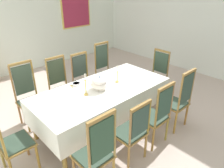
{
  "coord_description": "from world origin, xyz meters",
  "views": [
    {
      "loc": [
        -2.15,
        -2.61,
        2.46
      ],
      "look_at": [
        0.15,
        -0.17,
        0.83
      ],
      "focal_mm": 33.81,
      "sensor_mm": 36.0,
      "label": 1
    }
  ],
  "objects_px": {
    "chair_south_d": "(178,99)",
    "spoon_secondary": "(71,86)",
    "chair_south_b": "(132,131)",
    "bowl_near_left": "(102,75)",
    "chair_head_east": "(157,74)",
    "candlestick_west": "(86,86)",
    "chair_head_west": "(10,140)",
    "chair_north_a": "(29,95)",
    "chair_south_a": "(96,152)",
    "candlestick_east": "(117,76)",
    "dining_table": "(103,92)",
    "chair_north_b": "(61,85)",
    "soup_tureen": "(100,83)",
    "chair_south_c": "(156,114)",
    "bowl_near_right": "(76,84)",
    "spoon_primary": "(106,73)",
    "chair_north_d": "(105,69)",
    "framed_painting": "(76,6)",
    "chair_north_c": "(84,78)"
  },
  "relations": [
    {
      "from": "chair_north_d",
      "to": "soup_tureen",
      "type": "height_order",
      "value": "chair_north_d"
    },
    {
      "from": "dining_table",
      "to": "bowl_near_left",
      "type": "relative_size",
      "value": 13.39
    },
    {
      "from": "chair_south_c",
      "to": "chair_head_west",
      "type": "bearing_deg",
      "value": 153.09
    },
    {
      "from": "candlestick_west",
      "to": "chair_south_d",
      "type": "bearing_deg",
      "value": -37.23
    },
    {
      "from": "chair_south_a",
      "to": "chair_south_c",
      "type": "height_order",
      "value": "chair_south_a"
    },
    {
      "from": "chair_north_b",
      "to": "chair_south_c",
      "type": "height_order",
      "value": "chair_north_b"
    },
    {
      "from": "chair_north_b",
      "to": "soup_tureen",
      "type": "xyz_separation_m",
      "value": [
        0.22,
        -0.98,
        0.31
      ]
    },
    {
      "from": "bowl_near_right",
      "to": "framed_painting",
      "type": "height_order",
      "value": "framed_painting"
    },
    {
      "from": "candlestick_east",
      "to": "spoon_secondary",
      "type": "relative_size",
      "value": 1.87
    },
    {
      "from": "chair_north_a",
      "to": "candlestick_west",
      "type": "xyz_separation_m",
      "value": [
        0.59,
        -0.98,
        0.33
      ]
    },
    {
      "from": "chair_north_d",
      "to": "candlestick_west",
      "type": "distance_m",
      "value": 1.65
    },
    {
      "from": "chair_south_b",
      "to": "bowl_near_left",
      "type": "bearing_deg",
      "value": 65.52
    },
    {
      "from": "soup_tureen",
      "to": "framed_painting",
      "type": "distance_m",
      "value": 4.25
    },
    {
      "from": "chair_north_d",
      "to": "candlestick_east",
      "type": "relative_size",
      "value": 3.73
    },
    {
      "from": "soup_tureen",
      "to": "spoon_secondary",
      "type": "height_order",
      "value": "soup_tureen"
    },
    {
      "from": "chair_south_b",
      "to": "candlestick_east",
      "type": "height_order",
      "value": "candlestick_east"
    },
    {
      "from": "candlestick_west",
      "to": "spoon_primary",
      "type": "xyz_separation_m",
      "value": [
        0.84,
        0.44,
        -0.15
      ]
    },
    {
      "from": "chair_south_a",
      "to": "candlestick_east",
      "type": "xyz_separation_m",
      "value": [
        1.31,
        0.98,
        0.31
      ]
    },
    {
      "from": "chair_south_c",
      "to": "spoon_secondary",
      "type": "relative_size",
      "value": 6.46
    },
    {
      "from": "bowl_near_right",
      "to": "spoon_primary",
      "type": "bearing_deg",
      "value": 1.51
    },
    {
      "from": "chair_head_west",
      "to": "chair_south_b",
      "type": "bearing_deg",
      "value": 54.45
    },
    {
      "from": "candlestick_west",
      "to": "framed_painting",
      "type": "height_order",
      "value": "framed_painting"
    },
    {
      "from": "bowl_near_left",
      "to": "candlestick_east",
      "type": "bearing_deg",
      "value": -88.54
    },
    {
      "from": "chair_north_b",
      "to": "soup_tureen",
      "type": "distance_m",
      "value": 1.05
    },
    {
      "from": "chair_south_a",
      "to": "chair_head_west",
      "type": "bearing_deg",
      "value": 125.08
    },
    {
      "from": "chair_south_c",
      "to": "spoon_secondary",
      "type": "bearing_deg",
      "value": 114.24
    },
    {
      "from": "dining_table",
      "to": "spoon_secondary",
      "type": "relative_size",
      "value": 14.19
    },
    {
      "from": "soup_tureen",
      "to": "candlestick_east",
      "type": "relative_size",
      "value": 0.97
    },
    {
      "from": "soup_tureen",
      "to": "candlestick_east",
      "type": "xyz_separation_m",
      "value": [
        0.42,
        0.0,
        0.01
      ]
    },
    {
      "from": "chair_south_b",
      "to": "chair_north_b",
      "type": "xyz_separation_m",
      "value": [
        0.0,
        1.95,
        0.03
      ]
    },
    {
      "from": "chair_north_b",
      "to": "chair_north_c",
      "type": "relative_size",
      "value": 1.04
    },
    {
      "from": "dining_table",
      "to": "chair_south_a",
      "type": "bearing_deg",
      "value": -134.18
    },
    {
      "from": "chair_head_east",
      "to": "spoon_secondary",
      "type": "relative_size",
      "value": 6.31
    },
    {
      "from": "chair_north_c",
      "to": "chair_south_d",
      "type": "relative_size",
      "value": 0.94
    },
    {
      "from": "chair_south_b",
      "to": "chair_head_west",
      "type": "relative_size",
      "value": 0.96
    },
    {
      "from": "chair_head_east",
      "to": "spoon_secondary",
      "type": "distance_m",
      "value": 2.06
    },
    {
      "from": "chair_south_a",
      "to": "dining_table",
      "type": "bearing_deg",
      "value": 45.82
    },
    {
      "from": "chair_south_b",
      "to": "candlestick_east",
      "type": "relative_size",
      "value": 3.21
    },
    {
      "from": "dining_table",
      "to": "chair_north_d",
      "type": "xyz_separation_m",
      "value": [
        0.93,
        0.98,
        -0.1
      ]
    },
    {
      "from": "chair_north_a",
      "to": "candlestick_east",
      "type": "xyz_separation_m",
      "value": [
        1.31,
        -0.98,
        0.3
      ]
    },
    {
      "from": "chair_north_d",
      "to": "spoon_primary",
      "type": "relative_size",
      "value": 6.81
    },
    {
      "from": "chair_head_east",
      "to": "candlestick_west",
      "type": "xyz_separation_m",
      "value": [
        -2.0,
        -0.0,
        0.37
      ]
    },
    {
      "from": "chair_north_d",
      "to": "chair_north_a",
      "type": "bearing_deg",
      "value": 0.01
    },
    {
      "from": "chair_south_c",
      "to": "chair_head_west",
      "type": "relative_size",
      "value": 1.03
    },
    {
      "from": "chair_south_b",
      "to": "framed_painting",
      "type": "bearing_deg",
      "value": 63.63
    },
    {
      "from": "spoon_secondary",
      "to": "spoon_primary",
      "type": "bearing_deg",
      "value": 15.0
    },
    {
      "from": "chair_south_d",
      "to": "spoon_secondary",
      "type": "distance_m",
      "value": 1.93
    },
    {
      "from": "chair_south_a",
      "to": "spoon_primary",
      "type": "xyz_separation_m",
      "value": [
        1.43,
        1.42,
        0.19
      ]
    },
    {
      "from": "chair_north_b",
      "to": "candlestick_west",
      "type": "height_order",
      "value": "candlestick_west"
    },
    {
      "from": "dining_table",
      "to": "chair_south_b",
      "type": "height_order",
      "value": "chair_south_b"
    }
  ]
}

